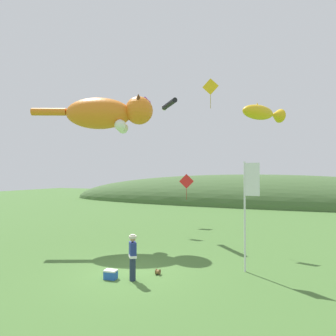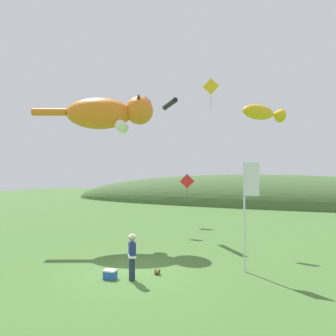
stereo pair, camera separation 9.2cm
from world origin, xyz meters
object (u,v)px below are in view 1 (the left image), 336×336
(kite_giant_cat, at_px, (107,114))
(festival_attendant, at_px, (133,256))
(kite_spool, at_px, (158,272))
(kite_diamond_gold, at_px, (210,87))
(kite_diamond_violet, at_px, (145,103))
(festival_banner_pole, at_px, (248,199))
(kite_diamond_red, at_px, (186,181))
(picnic_cooler, at_px, (111,274))
(kite_fish_windsock, at_px, (262,113))
(kite_tube_streamer, at_px, (169,104))

(kite_giant_cat, bearing_deg, festival_attendant, -48.01)
(kite_spool, relative_size, kite_diamond_gold, 0.11)
(kite_spool, distance_m, kite_diamond_violet, 16.00)
(festival_attendant, height_order, kite_spool, festival_attendant)
(festival_banner_pole, distance_m, kite_giant_cat, 10.91)
(festival_banner_pole, height_order, kite_diamond_gold, kite_diamond_gold)
(kite_spool, bearing_deg, kite_diamond_red, 104.27)
(festival_attendant, height_order, picnic_cooler, festival_attendant)
(kite_fish_windsock, height_order, kite_diamond_red, kite_fish_windsock)
(kite_giant_cat, bearing_deg, kite_diamond_gold, 27.82)
(kite_tube_streamer, bearing_deg, kite_spool, -69.73)
(kite_diamond_violet, xyz_separation_m, kite_diamond_red, (3.25, 1.13, -6.56))
(festival_attendant, distance_m, kite_fish_windsock, 11.37)
(kite_spool, height_order, kite_giant_cat, kite_giant_cat)
(kite_spool, bearing_deg, festival_banner_pole, 28.30)
(festival_attendant, distance_m, kite_diamond_red, 13.42)
(festival_attendant, distance_m, picnic_cooler, 1.19)
(kite_fish_windsock, relative_size, kite_tube_streamer, 1.44)
(festival_banner_pole, xyz_separation_m, kite_tube_streamer, (-6.65, 7.05, 6.21))
(kite_giant_cat, distance_m, kite_tube_streamer, 4.95)
(picnic_cooler, bearing_deg, kite_giant_cat, 125.93)
(festival_attendant, bearing_deg, festival_banner_pole, 35.23)
(festival_banner_pole, bearing_deg, kite_fish_windsock, 89.38)
(picnic_cooler, bearing_deg, kite_spool, 38.81)
(kite_giant_cat, distance_m, kite_fish_windsock, 9.59)
(picnic_cooler, bearing_deg, festival_banner_pole, 31.80)
(kite_giant_cat, bearing_deg, kite_spool, -39.48)
(festival_attendant, bearing_deg, kite_diamond_red, 100.60)
(festival_attendant, distance_m, kite_diamond_violet, 15.98)
(festival_banner_pole, bearing_deg, kite_giant_cat, 161.94)
(kite_tube_streamer, height_order, kite_diamond_red, kite_tube_streamer)
(kite_diamond_violet, height_order, kite_diamond_red, kite_diamond_violet)
(kite_spool, xyz_separation_m, kite_diamond_gold, (0.08, 7.97, 9.79))
(festival_attendant, distance_m, kite_spool, 1.44)
(festival_attendant, xyz_separation_m, kite_diamond_violet, (-5.68, 11.81, 9.14))
(kite_giant_cat, height_order, kite_tube_streamer, kite_tube_streamer)
(kite_fish_windsock, xyz_separation_m, kite_diamond_gold, (-3.35, 0.80, 2.15))
(festival_banner_pole, xyz_separation_m, kite_diamond_gold, (-3.29, 6.15, 6.85))
(festival_banner_pole, bearing_deg, picnic_cooler, -148.20)
(festival_attendant, relative_size, picnic_cooler, 3.38)
(kite_giant_cat, xyz_separation_m, kite_tube_streamer, (2.59, 4.03, 1.25))
(kite_giant_cat, height_order, kite_diamond_violet, kite_diamond_violet)
(picnic_cooler, relative_size, kite_diamond_violet, 0.28)
(kite_giant_cat, height_order, kite_diamond_gold, kite_diamond_gold)
(festival_banner_pole, bearing_deg, kite_diamond_violet, 137.05)
(kite_fish_windsock, distance_m, kite_diamond_red, 9.08)
(festival_attendant, xyz_separation_m, kite_spool, (0.62, 1.00, -0.84))
(picnic_cooler, height_order, festival_banner_pole, festival_banner_pole)
(picnic_cooler, distance_m, kite_tube_streamer, 13.68)
(kite_tube_streamer, bearing_deg, picnic_cooler, -79.96)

